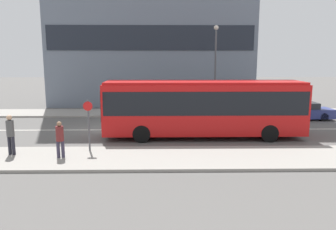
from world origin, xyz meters
The scene contains 10 objects.
ground_plane centered at (0.00, 0.00, 0.00)m, with size 120.00×120.00×0.00m, color #595654.
sidewalk_near centered at (0.00, -6.25, 0.07)m, with size 44.00×3.50×0.13m.
sidewalk_far centered at (0.00, 6.25, 0.07)m, with size 44.00×3.50×0.13m.
lane_centerline centered at (0.00, 0.00, 0.00)m, with size 41.80×0.16×0.01m.
city_bus centered at (6.04, -2.05, 1.87)m, with size 11.28×2.64×3.24m.
parked_car_0 centered at (14.06, 3.45, 0.61)m, with size 4.46×1.72×1.28m.
pedestrian_near_stop centered at (-3.24, -5.83, 1.20)m, with size 0.34×0.34×1.86m.
pedestrian_down_pavement centered at (-0.85, -6.32, 1.06)m, with size 0.35×0.34×1.64m.
bus_stop_sign centered at (0.19, -5.19, 1.56)m, with size 0.44×0.12×2.43m.
street_lamp centered at (7.81, 4.99, 4.32)m, with size 0.36×0.36×6.87m.
Camera 1 is at (3.70, -20.52, 4.51)m, focal length 35.00 mm.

